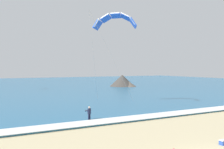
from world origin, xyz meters
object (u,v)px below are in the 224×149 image
object	(u,v)px
kitesurfer	(89,113)
kite_primary	(115,20)
cooler_box	(223,142)
surfboard	(89,121)

from	to	relation	value
kitesurfer	kite_primary	distance (m)	15.70
kitesurfer	cooler_box	distance (m)	13.82
kitesurfer	kite_primary	bearing A→B (deg)	45.28
surfboard	cooler_box	bearing A→B (deg)	-63.56
kitesurfer	kite_primary	xyz separation A→B (m)	(7.05, 7.12, 12.10)
kite_primary	cooler_box	world-z (taller)	kite_primary
surfboard	kite_primary	xyz separation A→B (m)	(7.04, 7.13, 13.01)
cooler_box	surfboard	bearing A→B (deg)	116.44
surfboard	kitesurfer	bearing A→B (deg)	114.06
surfboard	kitesurfer	size ratio (longest dim) A/B	0.86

